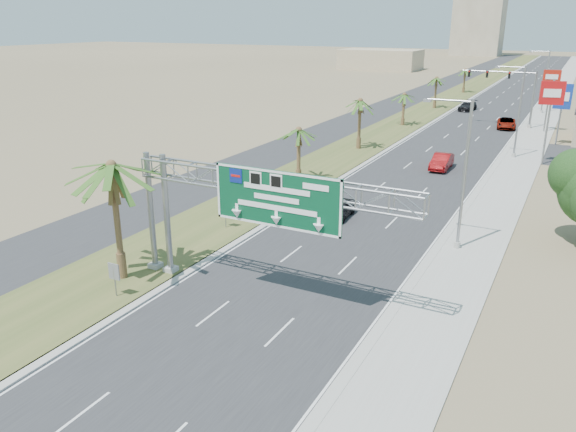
% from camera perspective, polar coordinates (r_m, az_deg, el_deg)
% --- Properties ---
extents(ground, '(600.00, 600.00, 0.00)m').
position_cam_1_polar(ground, '(24.63, -13.37, -17.75)').
color(ground, '#8C7A59').
rests_on(ground, ground).
extents(road, '(12.00, 300.00, 0.02)m').
position_cam_1_polar(road, '(125.96, 21.67, 11.30)').
color(road, '#28282B').
rests_on(road, ground).
extents(sidewalk_right, '(4.00, 300.00, 0.10)m').
position_cam_1_polar(sidewalk_right, '(125.32, 25.57, 10.77)').
color(sidewalk_right, '#9E9B93').
rests_on(sidewalk_right, ground).
extents(median_grass, '(7.00, 300.00, 0.12)m').
position_cam_1_polar(median_grass, '(127.43, 17.14, 11.90)').
color(median_grass, '#405023').
rests_on(median_grass, ground).
extents(opposing_road, '(8.00, 300.00, 0.02)m').
position_cam_1_polar(opposing_road, '(128.92, 14.03, 12.22)').
color(opposing_road, '#28282B').
rests_on(opposing_road, ground).
extents(sign_gantry, '(16.75, 1.24, 7.50)m').
position_cam_1_polar(sign_gantry, '(29.66, -3.41, 2.46)').
color(sign_gantry, gray).
rests_on(sign_gantry, ground).
extents(palm_near, '(5.70, 5.70, 8.35)m').
position_cam_1_polar(palm_near, '(32.89, -17.52, 4.85)').
color(palm_near, brown).
rests_on(palm_near, ground).
extents(palm_row_b, '(3.99, 3.99, 5.95)m').
position_cam_1_polar(palm_row_b, '(52.73, 1.10, 8.65)').
color(palm_row_b, brown).
rests_on(palm_row_b, ground).
extents(palm_row_c, '(3.99, 3.99, 6.75)m').
position_cam_1_polar(palm_row_c, '(67.12, 7.36, 11.46)').
color(palm_row_c, brown).
rests_on(palm_row_c, ground).
extents(palm_row_d, '(3.99, 3.99, 5.45)m').
position_cam_1_polar(palm_row_d, '(84.25, 11.74, 11.94)').
color(palm_row_d, brown).
rests_on(palm_row_d, ground).
extents(palm_row_e, '(3.99, 3.99, 6.15)m').
position_cam_1_polar(palm_row_e, '(102.47, 14.87, 13.33)').
color(palm_row_e, brown).
rests_on(palm_row_e, ground).
extents(palm_row_f, '(3.99, 3.99, 5.75)m').
position_cam_1_polar(palm_row_f, '(126.89, 17.58, 13.94)').
color(palm_row_f, brown).
rests_on(palm_row_f, ground).
extents(streetlight_near, '(3.27, 0.44, 10.00)m').
position_cam_1_polar(streetlight_near, '(38.23, 17.14, 3.36)').
color(streetlight_near, gray).
rests_on(streetlight_near, ground).
extents(streetlight_mid, '(3.27, 0.44, 10.00)m').
position_cam_1_polar(streetlight_mid, '(67.41, 22.24, 9.41)').
color(streetlight_mid, gray).
rests_on(streetlight_mid, ground).
extents(streetlight_far, '(3.27, 0.44, 10.00)m').
position_cam_1_polar(streetlight_far, '(103.04, 24.55, 12.07)').
color(streetlight_far, gray).
rests_on(streetlight_far, ground).
extents(signal_mast, '(10.28, 0.71, 8.00)m').
position_cam_1_polar(signal_mast, '(87.30, 22.36, 11.45)').
color(signal_mast, gray).
rests_on(signal_mast, ground).
extents(median_signback_a, '(0.75, 0.08, 2.08)m').
position_cam_1_polar(median_signback_a, '(32.38, -17.24, -5.65)').
color(median_signback_a, gray).
rests_on(median_signback_a, ground).
extents(median_signback_b, '(0.75, 0.08, 2.08)m').
position_cam_1_polar(median_signback_b, '(41.37, -6.39, 0.60)').
color(median_signback_b, gray).
rests_on(median_signback_b, ground).
extents(tower_distant, '(20.00, 16.00, 35.00)m').
position_cam_1_polar(tower_distant, '(268.29, 18.90, 18.94)').
color(tower_distant, gray).
rests_on(tower_distant, ground).
extents(building_distant_left, '(24.00, 14.00, 6.00)m').
position_cam_1_polar(building_distant_left, '(184.33, 9.37, 15.43)').
color(building_distant_left, tan).
rests_on(building_distant_left, ground).
extents(car_left_lane, '(1.82, 4.06, 1.36)m').
position_cam_1_polar(car_left_lane, '(43.98, 5.31, 0.71)').
color(car_left_lane, black).
rests_on(car_left_lane, ground).
extents(car_mid_lane, '(1.79, 4.87, 1.59)m').
position_cam_1_polar(car_mid_lane, '(60.34, 15.34, 5.35)').
color(car_mid_lane, maroon).
rests_on(car_mid_lane, ground).
extents(car_right_lane, '(3.15, 5.60, 1.48)m').
position_cam_1_polar(car_right_lane, '(86.55, 21.30, 8.76)').
color(car_right_lane, gray).
rests_on(car_right_lane, ground).
extents(car_far, '(2.57, 5.52, 1.56)m').
position_cam_1_polar(car_far, '(102.15, 17.79, 10.60)').
color(car_far, black).
rests_on(car_far, ground).
extents(pole_sign_red_near, '(2.40, 0.91, 8.94)m').
position_cam_1_polar(pole_sign_red_near, '(65.04, 25.21, 10.79)').
color(pole_sign_red_near, gray).
rests_on(pole_sign_red_near, ground).
extents(pole_sign_blue, '(2.01, 0.38, 7.63)m').
position_cam_1_polar(pole_sign_blue, '(76.59, 26.13, 10.63)').
color(pole_sign_blue, gray).
rests_on(pole_sign_blue, ground).
extents(pole_sign_red_far, '(2.22, 0.57, 8.56)m').
position_cam_1_polar(pole_sign_red_far, '(85.01, 25.17, 12.22)').
color(pole_sign_red_far, gray).
rests_on(pole_sign_red_far, ground).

